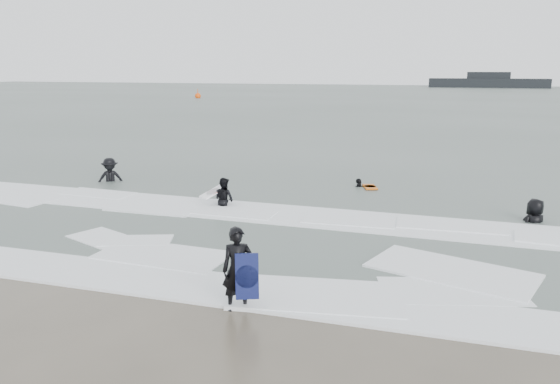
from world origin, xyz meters
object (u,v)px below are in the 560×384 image
(buoy, at_px, (198,96))
(surfer_wading, at_px, (224,207))
(vessel_horizon, at_px, (488,82))
(surfer_right_far, at_px, (534,223))
(surfer_centre, at_px, (239,309))
(surfer_right_near, at_px, (359,188))
(surfer_breaker, at_px, (111,183))

(buoy, bearing_deg, surfer_wading, -62.68)
(vessel_horizon, bearing_deg, buoy, -124.87)
(surfer_wading, relative_size, vessel_horizon, 0.06)
(surfer_right_far, relative_size, vessel_horizon, 0.07)
(surfer_centre, height_order, surfer_right_far, surfer_right_far)
(surfer_right_far, bearing_deg, surfer_right_near, -68.81)
(surfer_wading, xyz_separation_m, surfer_right_far, (10.66, 1.19, 0.00))
(surfer_breaker, distance_m, surfer_right_far, 17.33)
(surfer_breaker, height_order, surfer_right_far, surfer_right_far)
(surfer_right_near, relative_size, vessel_horizon, 0.05)
(surfer_centre, xyz_separation_m, surfer_breaker, (-10.51, 10.41, 0.00))
(vessel_horizon, bearing_deg, surfer_right_near, -94.37)
(surfer_wading, bearing_deg, surfer_breaker, 2.02)
(surfer_centre, bearing_deg, surfer_breaker, 109.32)
(surfer_centre, xyz_separation_m, buoy, (-38.70, 75.39, 0.42))
(surfer_wading, xyz_separation_m, surfer_breaker, (-6.62, 2.40, 0.00))
(surfer_breaker, distance_m, vessel_horizon, 137.15)
(surfer_centre, distance_m, surfer_breaker, 14.79)
(surfer_wading, bearing_deg, vessel_horizon, -73.99)
(surfer_centre, height_order, vessel_horizon, vessel_horizon)
(surfer_right_far, bearing_deg, vessel_horizon, -131.00)
(surfer_centre, relative_size, surfer_right_near, 1.18)
(surfer_wading, xyz_separation_m, surfer_right_near, (4.16, 4.85, 0.00))
(surfer_wading, distance_m, surfer_right_near, 6.39)
(surfer_breaker, height_order, surfer_right_near, surfer_breaker)
(surfer_wading, distance_m, vessel_horizon, 138.68)
(surfer_right_near, height_order, buoy, buoy)
(vessel_horizon, bearing_deg, surfer_centre, -94.10)
(surfer_wading, relative_size, buoy, 1.00)
(surfer_breaker, distance_m, surfer_right_near, 11.06)
(surfer_centre, relative_size, buoy, 1.11)
(vessel_horizon, bearing_deg, surfer_breaker, -98.79)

